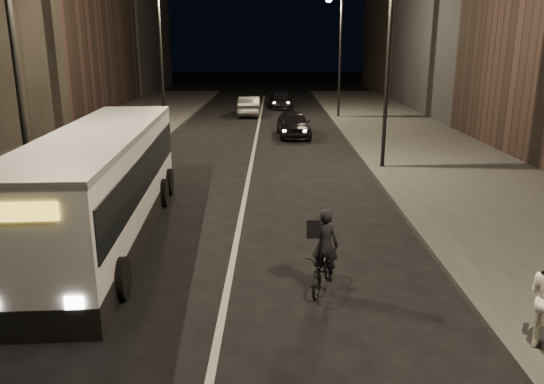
{
  "coord_description": "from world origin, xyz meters",
  "views": [
    {
      "loc": [
        1.02,
        -9.91,
        5.17
      ],
      "look_at": [
        0.97,
        3.16,
        1.5
      ],
      "focal_mm": 35.0,
      "sensor_mm": 36.0,
      "label": 1
    }
  ],
  "objects_px": {
    "streetlight_right_mid": "(383,38)",
    "city_bus": "(103,180)",
    "streetlight_right_far": "(337,41)",
    "car_mid": "(250,106)",
    "streetlight_left_near": "(23,36)",
    "streetlight_left_far": "(165,40)",
    "car_near": "(293,124)",
    "cyclist_on_bicycle": "(324,263)",
    "car_far": "(281,100)"
  },
  "relations": [
    {
      "from": "streetlight_right_mid",
      "to": "city_bus",
      "type": "distance_m",
      "value": 12.6
    },
    {
      "from": "streetlight_right_far",
      "to": "car_mid",
      "type": "bearing_deg",
      "value": 166.01
    },
    {
      "from": "city_bus",
      "to": "streetlight_left_near",
      "type": "bearing_deg",
      "value": 174.21
    },
    {
      "from": "streetlight_right_far",
      "to": "streetlight_left_far",
      "type": "bearing_deg",
      "value": -150.64
    },
    {
      "from": "streetlight_right_far",
      "to": "car_near",
      "type": "xyz_separation_m",
      "value": [
        -3.21,
        -7.64,
        -4.62
      ]
    },
    {
      "from": "car_near",
      "to": "car_mid",
      "type": "height_order",
      "value": "car_near"
    },
    {
      "from": "car_mid",
      "to": "streetlight_right_far",
      "type": "bearing_deg",
      "value": 166.06
    },
    {
      "from": "car_mid",
      "to": "cyclist_on_bicycle",
      "type": "bearing_deg",
      "value": 95.76
    },
    {
      "from": "streetlight_left_near",
      "to": "streetlight_right_far",
      "type": "bearing_deg",
      "value": 66.04
    },
    {
      "from": "streetlight_left_far",
      "to": "streetlight_left_near",
      "type": "bearing_deg",
      "value": -90.0
    },
    {
      "from": "city_bus",
      "to": "streetlight_right_mid",
      "type": "bearing_deg",
      "value": 38.13
    },
    {
      "from": "streetlight_left_near",
      "to": "car_far",
      "type": "distance_m",
      "value": 31.61
    },
    {
      "from": "city_bus",
      "to": "car_mid",
      "type": "bearing_deg",
      "value": 79.83
    },
    {
      "from": "streetlight_right_mid",
      "to": "car_near",
      "type": "distance_m",
      "value": 10.08
    },
    {
      "from": "car_mid",
      "to": "streetlight_right_mid",
      "type": "bearing_deg",
      "value": 109.33
    },
    {
      "from": "car_far",
      "to": "city_bus",
      "type": "bearing_deg",
      "value": -103.84
    },
    {
      "from": "car_mid",
      "to": "car_far",
      "type": "xyz_separation_m",
      "value": [
        2.39,
        4.95,
        -0.07
      ]
    },
    {
      "from": "streetlight_right_far",
      "to": "car_near",
      "type": "height_order",
      "value": "streetlight_right_far"
    },
    {
      "from": "streetlight_left_far",
      "to": "cyclist_on_bicycle",
      "type": "height_order",
      "value": "streetlight_left_far"
    },
    {
      "from": "car_near",
      "to": "streetlight_right_mid",
      "type": "bearing_deg",
      "value": -72.66
    },
    {
      "from": "streetlight_left_far",
      "to": "car_far",
      "type": "distance_m",
      "value": 15.02
    },
    {
      "from": "cyclist_on_bicycle",
      "to": "streetlight_left_far",
      "type": "bearing_deg",
      "value": 127.51
    },
    {
      "from": "streetlight_right_far",
      "to": "cyclist_on_bicycle",
      "type": "height_order",
      "value": "streetlight_right_far"
    },
    {
      "from": "streetlight_left_far",
      "to": "car_mid",
      "type": "height_order",
      "value": "streetlight_left_far"
    },
    {
      "from": "streetlight_left_far",
      "to": "cyclist_on_bicycle",
      "type": "distance_m",
      "value": 23.12
    },
    {
      "from": "streetlight_left_near",
      "to": "cyclist_on_bicycle",
      "type": "height_order",
      "value": "streetlight_left_near"
    },
    {
      "from": "streetlight_right_mid",
      "to": "city_bus",
      "type": "bearing_deg",
      "value": -137.95
    },
    {
      "from": "streetlight_left_far",
      "to": "cyclist_on_bicycle",
      "type": "relative_size",
      "value": 4.29
    },
    {
      "from": "streetlight_left_near",
      "to": "streetlight_left_far",
      "type": "bearing_deg",
      "value": 90.0
    },
    {
      "from": "streetlight_left_far",
      "to": "city_bus",
      "type": "distance_m",
      "value": 18.52
    },
    {
      "from": "streetlight_left_near",
      "to": "cyclist_on_bicycle",
      "type": "distance_m",
      "value": 9.43
    },
    {
      "from": "streetlight_right_far",
      "to": "cyclist_on_bicycle",
      "type": "relative_size",
      "value": 4.29
    },
    {
      "from": "streetlight_right_mid",
      "to": "streetlight_right_far",
      "type": "bearing_deg",
      "value": 90.0
    },
    {
      "from": "streetlight_right_far",
      "to": "car_near",
      "type": "relative_size",
      "value": 1.87
    },
    {
      "from": "streetlight_right_far",
      "to": "streetlight_right_mid",
      "type": "bearing_deg",
      "value": -90.0
    },
    {
      "from": "cyclist_on_bicycle",
      "to": "car_near",
      "type": "bearing_deg",
      "value": 108.27
    },
    {
      "from": "streetlight_left_far",
      "to": "car_near",
      "type": "distance_m",
      "value": 8.92
    },
    {
      "from": "car_mid",
      "to": "city_bus",
      "type": "bearing_deg",
      "value": 83.81
    },
    {
      "from": "streetlight_left_near",
      "to": "cyclist_on_bicycle",
      "type": "xyz_separation_m",
      "value": [
        7.42,
        -3.37,
        -4.73
      ]
    },
    {
      "from": "car_far",
      "to": "streetlight_right_far",
      "type": "bearing_deg",
      "value": -64.16
    },
    {
      "from": "streetlight_left_far",
      "to": "car_mid",
      "type": "bearing_deg",
      "value": 58.95
    },
    {
      "from": "streetlight_right_mid",
      "to": "streetlight_left_far",
      "type": "relative_size",
      "value": 1.0
    },
    {
      "from": "streetlight_right_mid",
      "to": "cyclist_on_bicycle",
      "type": "height_order",
      "value": "streetlight_right_mid"
    },
    {
      "from": "streetlight_left_far",
      "to": "cyclist_on_bicycle",
      "type": "bearing_deg",
      "value": -70.85
    },
    {
      "from": "streetlight_right_mid",
      "to": "car_far",
      "type": "height_order",
      "value": "streetlight_right_mid"
    },
    {
      "from": "streetlight_right_mid",
      "to": "streetlight_left_far",
      "type": "distance_m",
      "value": 14.62
    },
    {
      "from": "streetlight_right_far",
      "to": "streetlight_left_near",
      "type": "bearing_deg",
      "value": -113.96
    },
    {
      "from": "cyclist_on_bicycle",
      "to": "car_far",
      "type": "distance_m",
      "value": 33.86
    },
    {
      "from": "city_bus",
      "to": "car_far",
      "type": "bearing_deg",
      "value": 76.44
    },
    {
      "from": "streetlight_right_mid",
      "to": "cyclist_on_bicycle",
      "type": "distance_m",
      "value": 12.74
    }
  ]
}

